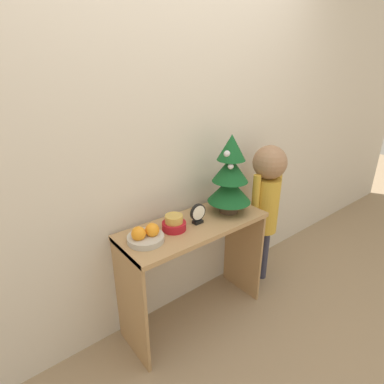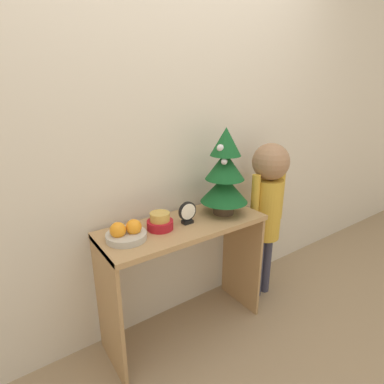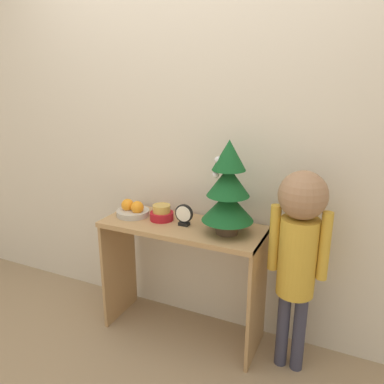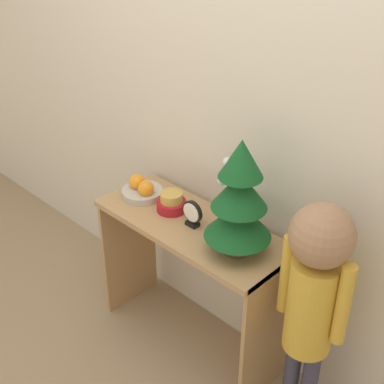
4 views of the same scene
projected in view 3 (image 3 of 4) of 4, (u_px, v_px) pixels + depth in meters
The scene contains 8 objects.
ground_plane at pixel (169, 349), 2.29m from camera, with size 12.00×12.00×0.00m, color #997F60.
back_wall at pixel (199, 136), 2.31m from camera, with size 7.00×0.05×2.50m, color beige.
console_table at pixel (182, 253), 2.30m from camera, with size 0.98×0.40×0.75m.
mini_tree at pixel (228, 189), 2.04m from camera, with size 0.29×0.29×0.53m.
fruit_bowl at pixel (133, 210), 2.38m from camera, with size 0.21×0.21×0.10m.
singing_bowl at pixel (162, 213), 2.31m from camera, with size 0.15×0.15×0.10m.
desk_clock at pixel (184, 215), 2.21m from camera, with size 0.11×0.04×0.13m.
child_figure at pixel (299, 242), 1.94m from camera, with size 0.31×0.25×1.16m.
Camera 3 is at (0.94, -1.68, 1.59)m, focal length 35.00 mm.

